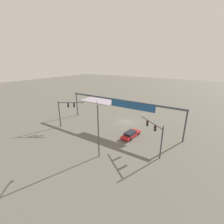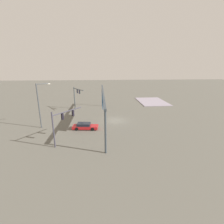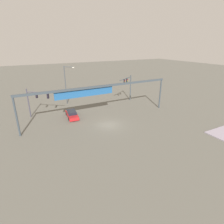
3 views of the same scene
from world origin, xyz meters
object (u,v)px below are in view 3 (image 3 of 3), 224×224
at_px(traffic_signal_near_corner, 128,84).
at_px(streetlamp_curved_arm, 66,83).
at_px(sedan_car_approaching, 72,114).
at_px(traffic_signal_opposite_side, 36,98).

relative_size(traffic_signal_near_corner, streetlamp_curved_arm, 0.71).
distance_m(traffic_signal_near_corner, sedan_car_approaching, 15.70).
distance_m(traffic_signal_opposite_side, streetlamp_curved_arm, 9.20).
xyz_separation_m(traffic_signal_near_corner, traffic_signal_opposite_side, (-20.45, -0.61, -0.49)).
bearing_deg(streetlamp_curved_arm, traffic_signal_near_corner, 30.03).
bearing_deg(traffic_signal_opposite_side, sedan_car_approaching, 9.52).
distance_m(traffic_signal_near_corner, streetlamp_curved_arm, 14.20).
height_order(traffic_signal_near_corner, streetlamp_curved_arm, streetlamp_curved_arm).
bearing_deg(streetlamp_curved_arm, sedan_car_approaching, -49.86).
xyz_separation_m(traffic_signal_near_corner, streetlamp_curved_arm, (-13.27, 5.01, 0.72)).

